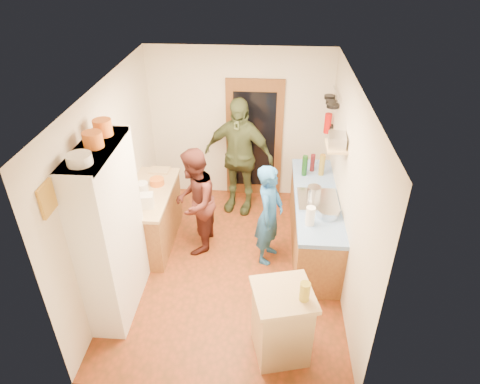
# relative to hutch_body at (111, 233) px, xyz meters

# --- Properties ---
(floor) EXTENTS (3.00, 4.00, 0.02)m
(floor) POSITION_rel_hutch_body_xyz_m (1.30, 0.80, -1.11)
(floor) COLOR maroon
(floor) RESTS_ON ground
(ceiling) EXTENTS (3.00, 4.00, 0.02)m
(ceiling) POSITION_rel_hutch_body_xyz_m (1.30, 0.80, 1.51)
(ceiling) COLOR silver
(ceiling) RESTS_ON ground
(wall_back) EXTENTS (3.00, 0.02, 2.60)m
(wall_back) POSITION_rel_hutch_body_xyz_m (1.30, 2.81, 0.20)
(wall_back) COLOR beige
(wall_back) RESTS_ON ground
(wall_front) EXTENTS (3.00, 0.02, 2.60)m
(wall_front) POSITION_rel_hutch_body_xyz_m (1.30, -1.21, 0.20)
(wall_front) COLOR beige
(wall_front) RESTS_ON ground
(wall_left) EXTENTS (0.02, 4.00, 2.60)m
(wall_left) POSITION_rel_hutch_body_xyz_m (-0.21, 0.80, 0.20)
(wall_left) COLOR beige
(wall_left) RESTS_ON ground
(wall_right) EXTENTS (0.02, 4.00, 2.60)m
(wall_right) POSITION_rel_hutch_body_xyz_m (2.81, 0.80, 0.20)
(wall_right) COLOR beige
(wall_right) RESTS_ON ground
(door_frame) EXTENTS (0.95, 0.06, 2.10)m
(door_frame) POSITION_rel_hutch_body_xyz_m (1.55, 2.77, -0.05)
(door_frame) COLOR brown
(door_frame) RESTS_ON ground
(door_glass) EXTENTS (0.70, 0.02, 1.70)m
(door_glass) POSITION_rel_hutch_body_xyz_m (1.55, 2.74, -0.05)
(door_glass) COLOR black
(door_glass) RESTS_ON door_frame
(hutch_body) EXTENTS (0.40, 1.20, 2.20)m
(hutch_body) POSITION_rel_hutch_body_xyz_m (0.00, 0.00, 0.00)
(hutch_body) COLOR white
(hutch_body) RESTS_ON ground
(hutch_top_shelf) EXTENTS (0.40, 1.14, 0.04)m
(hutch_top_shelf) POSITION_rel_hutch_body_xyz_m (0.00, 0.00, 1.08)
(hutch_top_shelf) COLOR white
(hutch_top_shelf) RESTS_ON hutch_body
(plate_stack) EXTENTS (0.24, 0.24, 0.10)m
(plate_stack) POSITION_rel_hutch_body_xyz_m (0.00, -0.36, 1.15)
(plate_stack) COLOR white
(plate_stack) RESTS_ON hutch_top_shelf
(orange_pot_a) EXTENTS (0.20, 0.20, 0.16)m
(orange_pot_a) POSITION_rel_hutch_body_xyz_m (0.00, 0.02, 1.18)
(orange_pot_a) COLOR orange
(orange_pot_a) RESTS_ON hutch_top_shelf
(orange_pot_b) EXTENTS (0.20, 0.20, 0.18)m
(orange_pot_b) POSITION_rel_hutch_body_xyz_m (0.00, 0.31, 1.19)
(orange_pot_b) COLOR orange
(orange_pot_b) RESTS_ON hutch_top_shelf
(left_counter_base) EXTENTS (0.60, 1.40, 0.85)m
(left_counter_base) POSITION_rel_hutch_body_xyz_m (0.10, 1.25, -0.68)
(left_counter_base) COLOR olive
(left_counter_base) RESTS_ON ground
(left_counter_top) EXTENTS (0.64, 1.44, 0.05)m
(left_counter_top) POSITION_rel_hutch_body_xyz_m (0.10, 1.25, -0.23)
(left_counter_top) COLOR tan
(left_counter_top) RESTS_ON left_counter_base
(toaster) EXTENTS (0.28, 0.21, 0.19)m
(toaster) POSITION_rel_hutch_body_xyz_m (0.15, 0.86, -0.10)
(toaster) COLOR white
(toaster) RESTS_ON left_counter_top
(kettle) EXTENTS (0.19, 0.19, 0.20)m
(kettle) POSITION_rel_hutch_body_xyz_m (0.05, 1.14, -0.10)
(kettle) COLOR white
(kettle) RESTS_ON left_counter_top
(orange_bowl) EXTENTS (0.23, 0.23, 0.09)m
(orange_bowl) POSITION_rel_hutch_body_xyz_m (0.18, 1.45, -0.15)
(orange_bowl) COLOR orange
(orange_bowl) RESTS_ON left_counter_top
(chopping_board) EXTENTS (0.30, 0.22, 0.02)m
(chopping_board) POSITION_rel_hutch_body_xyz_m (0.12, 1.86, -0.19)
(chopping_board) COLOR tan
(chopping_board) RESTS_ON left_counter_top
(right_counter_base) EXTENTS (0.60, 2.20, 0.84)m
(right_counter_base) POSITION_rel_hutch_body_xyz_m (2.50, 1.30, -0.68)
(right_counter_base) COLOR olive
(right_counter_base) RESTS_ON ground
(right_counter_top) EXTENTS (0.62, 2.22, 0.06)m
(right_counter_top) POSITION_rel_hutch_body_xyz_m (2.50, 1.30, -0.23)
(right_counter_top) COLOR blue
(right_counter_top) RESTS_ON right_counter_base
(hob) EXTENTS (0.55, 0.58, 0.04)m
(hob) POSITION_rel_hutch_body_xyz_m (2.50, 1.17, -0.18)
(hob) COLOR silver
(hob) RESTS_ON right_counter_top
(pot_on_hob) EXTENTS (0.19, 0.19, 0.12)m
(pot_on_hob) POSITION_rel_hutch_body_xyz_m (2.45, 1.28, -0.10)
(pot_on_hob) COLOR silver
(pot_on_hob) RESTS_ON hob
(bottle_a) EXTENTS (0.09, 0.09, 0.32)m
(bottle_a) POSITION_rel_hutch_body_xyz_m (2.35, 1.89, -0.04)
(bottle_a) COLOR #143F14
(bottle_a) RESTS_ON right_counter_top
(bottle_b) EXTENTS (0.09, 0.09, 0.28)m
(bottle_b) POSITION_rel_hutch_body_xyz_m (2.48, 2.03, -0.06)
(bottle_b) COLOR #591419
(bottle_b) RESTS_ON right_counter_top
(bottle_c) EXTENTS (0.10, 0.10, 0.34)m
(bottle_c) POSITION_rel_hutch_body_xyz_m (2.61, 1.92, -0.03)
(bottle_c) COLOR olive
(bottle_c) RESTS_ON right_counter_top
(paper_towel) EXTENTS (0.14, 0.14, 0.26)m
(paper_towel) POSITION_rel_hutch_body_xyz_m (2.35, 0.61, -0.07)
(paper_towel) COLOR white
(paper_towel) RESTS_ON right_counter_top
(mixing_bowl) EXTENTS (0.32, 0.32, 0.11)m
(mixing_bowl) POSITION_rel_hutch_body_xyz_m (2.60, 0.81, -0.14)
(mixing_bowl) COLOR silver
(mixing_bowl) RESTS_ON right_counter_top
(island_base) EXTENTS (0.66, 0.66, 0.86)m
(island_base) POSITION_rel_hutch_body_xyz_m (2.00, -0.62, -0.67)
(island_base) COLOR tan
(island_base) RESTS_ON ground
(island_top) EXTENTS (0.75, 0.75, 0.05)m
(island_top) POSITION_rel_hutch_body_xyz_m (2.00, -0.62, -0.22)
(island_top) COLOR tan
(island_top) RESTS_ON island_base
(cutting_board) EXTENTS (0.41, 0.36, 0.02)m
(cutting_board) POSITION_rel_hutch_body_xyz_m (1.94, -0.59, -0.21)
(cutting_board) COLOR white
(cutting_board) RESTS_ON island_top
(oil_jar) EXTENTS (0.13, 0.13, 0.21)m
(oil_jar) POSITION_rel_hutch_body_xyz_m (2.21, -0.70, -0.08)
(oil_jar) COLOR #AD9E2D
(oil_jar) RESTS_ON island_top
(pan_rail) EXTENTS (0.02, 0.65, 0.02)m
(pan_rail) POSITION_rel_hutch_body_xyz_m (2.76, 2.33, 0.95)
(pan_rail) COLOR silver
(pan_rail) RESTS_ON wall_right
(pan_hang_a) EXTENTS (0.18, 0.18, 0.05)m
(pan_hang_a) POSITION_rel_hutch_body_xyz_m (2.70, 2.15, 0.82)
(pan_hang_a) COLOR black
(pan_hang_a) RESTS_ON pan_rail
(pan_hang_b) EXTENTS (0.16, 0.16, 0.05)m
(pan_hang_b) POSITION_rel_hutch_body_xyz_m (2.70, 2.35, 0.80)
(pan_hang_b) COLOR black
(pan_hang_b) RESTS_ON pan_rail
(pan_hang_c) EXTENTS (0.17, 0.17, 0.05)m
(pan_hang_c) POSITION_rel_hutch_body_xyz_m (2.70, 2.55, 0.81)
(pan_hang_c) COLOR black
(pan_hang_c) RESTS_ON pan_rail
(wall_shelf) EXTENTS (0.26, 0.42, 0.03)m
(wall_shelf) POSITION_rel_hutch_body_xyz_m (2.67, 1.25, 0.60)
(wall_shelf) COLOR tan
(wall_shelf) RESTS_ON wall_right
(radio) EXTENTS (0.24, 0.32, 0.15)m
(radio) POSITION_rel_hutch_body_xyz_m (2.67, 1.25, 0.69)
(radio) COLOR silver
(radio) RESTS_ON wall_shelf
(ext_bracket) EXTENTS (0.06, 0.10, 0.04)m
(ext_bracket) POSITION_rel_hutch_body_xyz_m (2.77, 2.50, 0.35)
(ext_bracket) COLOR black
(ext_bracket) RESTS_ON wall_right
(fire_extinguisher) EXTENTS (0.11, 0.11, 0.32)m
(fire_extinguisher) POSITION_rel_hutch_body_xyz_m (2.71, 2.50, 0.40)
(fire_extinguisher) COLOR red
(fire_extinguisher) RESTS_ON wall_right
(picture_frame) EXTENTS (0.03, 0.25, 0.30)m
(picture_frame) POSITION_rel_hutch_body_xyz_m (-0.18, -0.75, 0.95)
(picture_frame) COLOR gold
(picture_frame) RESTS_ON wall_left
(person_hob) EXTENTS (0.50, 0.63, 1.50)m
(person_hob) POSITION_rel_hutch_body_xyz_m (1.86, 0.97, -0.35)
(person_hob) COLOR #21599E
(person_hob) RESTS_ON ground
(person_left) EXTENTS (0.65, 0.82, 1.61)m
(person_left) POSITION_rel_hutch_body_xyz_m (0.81, 1.20, -0.29)
(person_left) COLOR #461E19
(person_left) RESTS_ON ground
(person_back) EXTENTS (1.24, 0.77, 1.97)m
(person_back) POSITION_rel_hutch_body_xyz_m (1.33, 2.27, -0.12)
(person_back) COLOR #394325
(person_back) RESTS_ON ground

